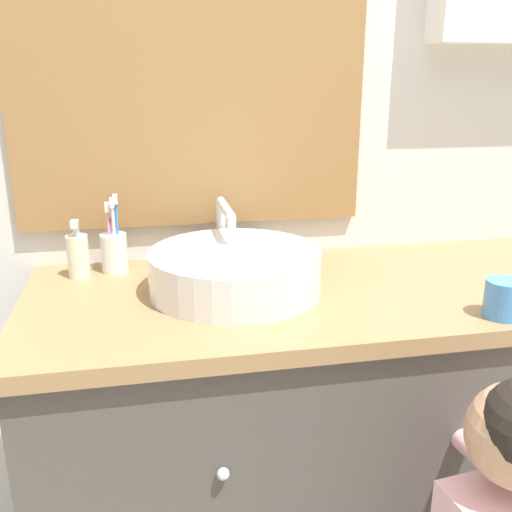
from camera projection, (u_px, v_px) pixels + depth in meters
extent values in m
cube|color=silver|center=(309.00, 108.00, 1.47)|extent=(3.20, 0.06, 2.50)
cube|color=olive|center=(189.00, 44.00, 1.33)|extent=(0.86, 0.02, 0.86)
cube|color=#B2C1CC|center=(189.00, 44.00, 1.33)|extent=(0.80, 0.01, 0.80)
cube|color=#4C4742|center=(335.00, 455.00, 1.43)|extent=(1.38, 0.53, 0.84)
cube|color=#99754C|center=(343.00, 293.00, 1.30)|extent=(1.42, 0.57, 0.03)
sphere|color=silver|center=(223.00, 474.00, 1.05)|extent=(0.02, 0.02, 0.02)
cylinder|color=silver|center=(235.00, 271.00, 1.25)|extent=(0.38, 0.38, 0.09)
cylinder|color=silver|center=(235.00, 252.00, 1.23)|extent=(0.31, 0.31, 0.01)
cylinder|color=silver|center=(221.00, 232.00, 1.44)|extent=(0.02, 0.02, 0.16)
cylinder|color=silver|center=(226.00, 208.00, 1.33)|extent=(0.02, 0.17, 0.02)
cylinder|color=silver|center=(231.00, 222.00, 1.26)|extent=(0.02, 0.02, 0.02)
sphere|color=white|center=(261.00, 244.00, 1.47)|extent=(0.06, 0.06, 0.06)
cylinder|color=silver|center=(114.00, 253.00, 1.37)|extent=(0.06, 0.06, 0.09)
cylinder|color=#3884DB|center=(117.00, 231.00, 1.36)|extent=(0.01, 0.01, 0.18)
cube|color=white|center=(115.00, 199.00, 1.34)|extent=(0.01, 0.02, 0.02)
cylinder|color=#E5CC4C|center=(113.00, 235.00, 1.37)|extent=(0.01, 0.01, 0.15)
cube|color=white|center=(111.00, 208.00, 1.35)|extent=(0.01, 0.02, 0.02)
cylinder|color=#8E56B7|center=(111.00, 238.00, 1.37)|extent=(0.01, 0.01, 0.14)
cube|color=white|center=(109.00, 213.00, 1.35)|extent=(0.01, 0.02, 0.02)
cylinder|color=pink|center=(109.00, 236.00, 1.35)|extent=(0.01, 0.01, 0.16)
cube|color=white|center=(107.00, 207.00, 1.33)|extent=(0.01, 0.02, 0.02)
cylinder|color=white|center=(114.00, 234.00, 1.34)|extent=(0.01, 0.01, 0.17)
cube|color=white|center=(112.00, 203.00, 1.32)|extent=(0.01, 0.02, 0.02)
cylinder|color=beige|center=(78.00, 256.00, 1.33)|extent=(0.05, 0.05, 0.10)
cylinder|color=silver|center=(76.00, 231.00, 1.31)|extent=(0.02, 0.02, 0.02)
cube|color=silver|center=(75.00, 224.00, 1.30)|extent=(0.02, 0.03, 0.02)
cylinder|color=beige|center=(469.00, 445.00, 1.13)|extent=(0.08, 0.27, 0.05)
cylinder|color=orange|center=(432.00, 393.00, 1.24)|extent=(0.01, 0.05, 0.12)
cylinder|color=#4789D1|center=(504.00, 299.00, 1.12)|extent=(0.08, 0.08, 0.08)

